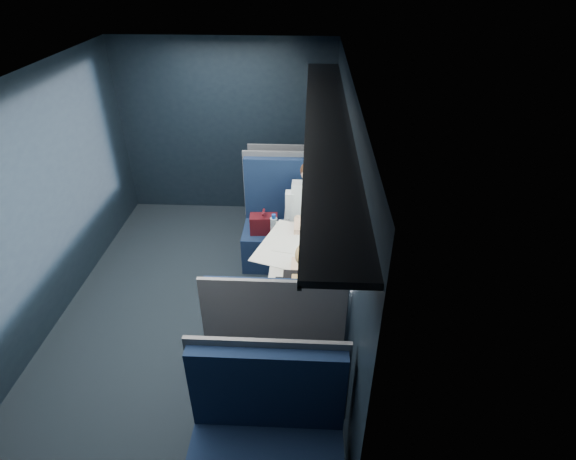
{
  "coord_description": "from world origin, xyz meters",
  "views": [
    {
      "loc": [
        1.07,
        -3.52,
        3.18
      ],
      "look_at": [
        0.9,
        0.0,
        0.95
      ],
      "focal_mm": 28.0,
      "sensor_mm": 36.0,
      "label": 1
    }
  ],
  "objects_px": {
    "table": "(302,255)",
    "seat_row_back": "(267,445)",
    "seat_bay_far": "(277,341)",
    "seat_row_front": "(291,192)",
    "cup": "(324,223)",
    "man": "(310,214)",
    "bottle_small": "(333,224)",
    "laptop": "(329,246)",
    "seat_bay_near": "(287,228)",
    "woman": "(308,299)"
  },
  "relations": [
    {
      "from": "woman",
      "to": "seat_row_front",
      "type": "bearing_deg",
      "value": 95.7
    },
    {
      "from": "seat_bay_far",
      "to": "seat_row_front",
      "type": "height_order",
      "value": "seat_bay_far"
    },
    {
      "from": "table",
      "to": "seat_bay_near",
      "type": "bearing_deg",
      "value": 102.39
    },
    {
      "from": "woman",
      "to": "bottle_small",
      "type": "height_order",
      "value": "woman"
    },
    {
      "from": "woman",
      "to": "bottle_small",
      "type": "relative_size",
      "value": 6.01
    },
    {
      "from": "seat_row_back",
      "to": "man",
      "type": "height_order",
      "value": "man"
    },
    {
      "from": "woman",
      "to": "bottle_small",
      "type": "xyz_separation_m",
      "value": [
        0.23,
        1.01,
        0.11
      ]
    },
    {
      "from": "seat_bay_far",
      "to": "laptop",
      "type": "distance_m",
      "value": 1.02
    },
    {
      "from": "seat_row_front",
      "to": "bottle_small",
      "type": "height_order",
      "value": "seat_row_front"
    },
    {
      "from": "woman",
      "to": "cup",
      "type": "xyz_separation_m",
      "value": [
        0.15,
        1.12,
        0.06
      ]
    },
    {
      "from": "seat_bay_far",
      "to": "seat_row_front",
      "type": "relative_size",
      "value": 1.09
    },
    {
      "from": "seat_row_back",
      "to": "woman",
      "type": "height_order",
      "value": "woman"
    },
    {
      "from": "table",
      "to": "man",
      "type": "height_order",
      "value": "man"
    },
    {
      "from": "seat_row_back",
      "to": "cup",
      "type": "relative_size",
      "value": 11.92
    },
    {
      "from": "seat_row_front",
      "to": "cup",
      "type": "bearing_deg",
      "value": -73.82
    },
    {
      "from": "seat_row_front",
      "to": "seat_row_back",
      "type": "relative_size",
      "value": 1.0
    },
    {
      "from": "seat_row_back",
      "to": "seat_bay_far",
      "type": "bearing_deg",
      "value": 90.0
    },
    {
      "from": "seat_bay_far",
      "to": "man",
      "type": "bearing_deg",
      "value": 80.97
    },
    {
      "from": "seat_row_back",
      "to": "laptop",
      "type": "bearing_deg",
      "value": 76.12
    },
    {
      "from": "table",
      "to": "seat_row_back",
      "type": "xyz_separation_m",
      "value": [
        -0.18,
        -1.8,
        -0.25
      ]
    },
    {
      "from": "seat_row_back",
      "to": "cup",
      "type": "height_order",
      "value": "seat_row_back"
    },
    {
      "from": "man",
      "to": "seat_bay_near",
      "type": "bearing_deg",
      "value": 146.56
    },
    {
      "from": "seat_bay_near",
      "to": "bottle_small",
      "type": "height_order",
      "value": "seat_bay_near"
    },
    {
      "from": "seat_row_front",
      "to": "man",
      "type": "xyz_separation_m",
      "value": [
        0.25,
        -1.1,
        0.31
      ]
    },
    {
      "from": "table",
      "to": "seat_row_front",
      "type": "bearing_deg",
      "value": 95.8
    },
    {
      "from": "seat_row_back",
      "to": "bottle_small",
      "type": "distance_m",
      "value": 2.2
    },
    {
      "from": "seat_row_front",
      "to": "cup",
      "type": "height_order",
      "value": "seat_row_front"
    },
    {
      "from": "seat_bay_near",
      "to": "cup",
      "type": "bearing_deg",
      "value": -48.14
    },
    {
      "from": "table",
      "to": "seat_row_back",
      "type": "distance_m",
      "value": 1.82
    },
    {
      "from": "woman",
      "to": "laptop",
      "type": "relative_size",
      "value": 4.2
    },
    {
      "from": "seat_row_back",
      "to": "man",
      "type": "relative_size",
      "value": 0.88
    },
    {
      "from": "seat_bay_far",
      "to": "man",
      "type": "height_order",
      "value": "man"
    },
    {
      "from": "seat_bay_far",
      "to": "seat_row_back",
      "type": "xyz_separation_m",
      "value": [
        0.0,
        -0.92,
        -0.0
      ]
    },
    {
      "from": "cup",
      "to": "seat_bay_far",
      "type": "bearing_deg",
      "value": -107.34
    },
    {
      "from": "table",
      "to": "seat_bay_far",
      "type": "relative_size",
      "value": 0.79
    },
    {
      "from": "man",
      "to": "bottle_small",
      "type": "xyz_separation_m",
      "value": [
        0.23,
        -0.39,
        0.12
      ]
    },
    {
      "from": "woman",
      "to": "seat_row_back",
      "type": "bearing_deg",
      "value": -102.93
    },
    {
      "from": "seat_row_front",
      "to": "woman",
      "type": "height_order",
      "value": "woman"
    },
    {
      "from": "seat_bay_far",
      "to": "bottle_small",
      "type": "bearing_deg",
      "value": 67.9
    },
    {
      "from": "bottle_small",
      "to": "woman",
      "type": "bearing_deg",
      "value": -102.77
    },
    {
      "from": "laptop",
      "to": "cup",
      "type": "xyz_separation_m",
      "value": [
        -0.03,
        0.44,
        -0.01
      ]
    },
    {
      "from": "table",
      "to": "man",
      "type": "distance_m",
      "value": 0.7
    },
    {
      "from": "cup",
      "to": "table",
      "type": "bearing_deg",
      "value": -118.05
    },
    {
      "from": "laptop",
      "to": "cup",
      "type": "relative_size",
      "value": 3.23
    },
    {
      "from": "seat_bay_far",
      "to": "man",
      "type": "xyz_separation_m",
      "value": [
        0.25,
        1.57,
        0.3
      ]
    },
    {
      "from": "man",
      "to": "seat_row_back",
      "type": "bearing_deg",
      "value": -95.72
    },
    {
      "from": "seat_bay_far",
      "to": "man",
      "type": "relative_size",
      "value": 0.95
    },
    {
      "from": "table",
      "to": "seat_bay_far",
      "type": "distance_m",
      "value": 0.93
    },
    {
      "from": "seat_bay_far",
      "to": "seat_row_front",
      "type": "bearing_deg",
      "value": 90.0
    },
    {
      "from": "table",
      "to": "man",
      "type": "xyz_separation_m",
      "value": [
        0.07,
        0.7,
        0.06
      ]
    }
  ]
}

